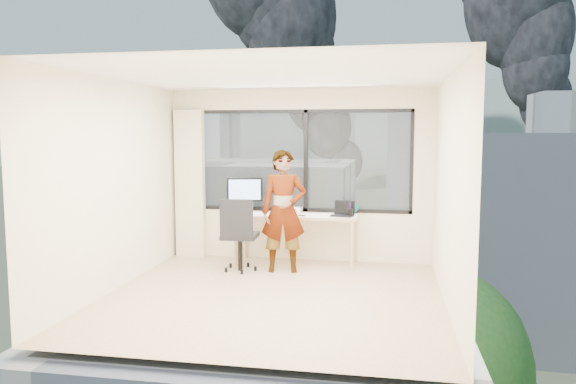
% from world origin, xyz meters
% --- Properties ---
extents(floor, '(4.00, 4.00, 0.01)m').
position_xyz_m(floor, '(0.00, 0.00, 0.00)').
color(floor, tan).
rests_on(floor, ground).
extents(ceiling, '(4.00, 4.00, 0.01)m').
position_xyz_m(ceiling, '(0.00, 0.00, 2.60)').
color(ceiling, white).
rests_on(ceiling, ground).
extents(wall_front, '(4.00, 0.01, 2.60)m').
position_xyz_m(wall_front, '(0.00, -2.00, 1.30)').
color(wall_front, '#F3E8BC').
rests_on(wall_front, ground).
extents(wall_left, '(0.01, 4.00, 2.60)m').
position_xyz_m(wall_left, '(-2.00, 0.00, 1.30)').
color(wall_left, '#F3E8BC').
rests_on(wall_left, ground).
extents(wall_right, '(0.01, 4.00, 2.60)m').
position_xyz_m(wall_right, '(2.00, 0.00, 1.30)').
color(wall_right, '#F3E8BC').
rests_on(wall_right, ground).
extents(window_wall, '(3.30, 0.16, 1.55)m').
position_xyz_m(window_wall, '(0.05, 2.00, 1.52)').
color(window_wall, black).
rests_on(window_wall, ground).
extents(curtain, '(0.45, 0.14, 2.30)m').
position_xyz_m(curtain, '(-1.72, 1.88, 1.15)').
color(curtain, beige).
rests_on(curtain, floor).
extents(desk, '(1.80, 0.60, 0.75)m').
position_xyz_m(desk, '(0.00, 1.66, 0.38)').
color(desk, tan).
rests_on(desk, floor).
extents(chair, '(0.56, 0.56, 1.07)m').
position_xyz_m(chair, '(-0.71, 1.13, 0.53)').
color(chair, black).
rests_on(chair, floor).
extents(person, '(0.69, 0.51, 1.72)m').
position_xyz_m(person, '(-0.10, 1.20, 0.86)').
color(person, '#2D2D33').
rests_on(person, floor).
extents(monitor, '(0.55, 0.25, 0.53)m').
position_xyz_m(monitor, '(-0.80, 1.74, 1.02)').
color(monitor, black).
rests_on(monitor, desk).
extents(game_console, '(0.35, 0.31, 0.08)m').
position_xyz_m(game_console, '(-0.12, 1.86, 0.79)').
color(game_console, white).
rests_on(game_console, desk).
extents(laptop, '(0.37, 0.39, 0.20)m').
position_xyz_m(laptop, '(0.69, 1.59, 0.85)').
color(laptop, black).
rests_on(laptop, desk).
extents(cellphone, '(0.11, 0.07, 0.01)m').
position_xyz_m(cellphone, '(0.11, 1.52, 0.76)').
color(cellphone, black).
rests_on(cellphone, desk).
extents(pen_cup, '(0.10, 0.10, 0.11)m').
position_xyz_m(pen_cup, '(0.80, 1.61, 0.80)').
color(pen_cup, black).
rests_on(pen_cup, desk).
extents(handbag, '(0.24, 0.13, 0.18)m').
position_xyz_m(handbag, '(0.80, 1.91, 0.84)').
color(handbag, '#0C484A').
rests_on(handbag, desk).
extents(exterior_ground, '(400.00, 400.00, 0.04)m').
position_xyz_m(exterior_ground, '(0.00, 120.00, -14.00)').
color(exterior_ground, '#515B3D').
rests_on(exterior_ground, ground).
extents(near_bldg_a, '(16.00, 12.00, 14.00)m').
position_xyz_m(near_bldg_a, '(-9.00, 30.00, -7.00)').
color(near_bldg_a, beige).
rests_on(near_bldg_a, exterior_ground).
extents(near_bldg_b, '(14.00, 13.00, 16.00)m').
position_xyz_m(near_bldg_b, '(12.00, 38.00, -6.00)').
color(near_bldg_b, white).
rests_on(near_bldg_b, exterior_ground).
extents(far_tower_a, '(14.00, 14.00, 28.00)m').
position_xyz_m(far_tower_a, '(-35.00, 95.00, 0.00)').
color(far_tower_a, silver).
rests_on(far_tower_a, exterior_ground).
extents(far_tower_b, '(13.00, 13.00, 30.00)m').
position_xyz_m(far_tower_b, '(8.00, 120.00, 1.00)').
color(far_tower_b, silver).
rests_on(far_tower_b, exterior_ground).
extents(far_tower_c, '(15.00, 15.00, 26.00)m').
position_xyz_m(far_tower_c, '(45.00, 140.00, -1.00)').
color(far_tower_c, silver).
rests_on(far_tower_c, exterior_ground).
extents(far_tower_d, '(16.00, 14.00, 22.00)m').
position_xyz_m(far_tower_d, '(-60.00, 150.00, -3.00)').
color(far_tower_d, silver).
rests_on(far_tower_d, exterior_ground).
extents(hill_a, '(288.00, 216.00, 90.00)m').
position_xyz_m(hill_a, '(-120.00, 320.00, -14.00)').
color(hill_a, slate).
rests_on(hill_a, exterior_ground).
extents(hill_b, '(300.00, 220.00, 96.00)m').
position_xyz_m(hill_b, '(100.00, 320.00, -14.00)').
color(hill_b, slate).
rests_on(hill_b, exterior_ground).
extents(tree_a, '(7.00, 7.00, 8.00)m').
position_xyz_m(tree_a, '(-16.00, 22.00, -10.00)').
color(tree_a, '#20551C').
rests_on(tree_a, exterior_ground).
extents(smoke_plume_b, '(30.00, 18.00, 70.00)m').
position_xyz_m(smoke_plume_b, '(55.00, 170.00, 27.00)').
color(smoke_plume_b, black).
rests_on(smoke_plume_b, exterior_ground).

